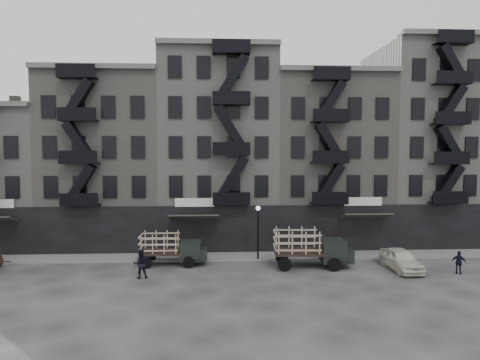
{
  "coord_description": "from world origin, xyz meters",
  "views": [
    {
      "loc": [
        -0.08,
        -29.95,
        8.57
      ],
      "look_at": [
        1.68,
        4.0,
        6.19
      ],
      "focal_mm": 32.0,
      "sensor_mm": 36.0,
      "label": 1
    }
  ],
  "objects_px": {
    "stake_truck_east": "(310,245)",
    "car_east": "(401,259)",
    "stake_truck_west": "(171,246)",
    "policeman": "(459,263)",
    "pedestrian_mid": "(140,264)"
  },
  "relations": [
    {
      "from": "car_east",
      "to": "pedestrian_mid",
      "type": "height_order",
      "value": "pedestrian_mid"
    },
    {
      "from": "stake_truck_west",
      "to": "stake_truck_east",
      "type": "height_order",
      "value": "stake_truck_east"
    },
    {
      "from": "stake_truck_west",
      "to": "stake_truck_east",
      "type": "bearing_deg",
      "value": -6.4
    },
    {
      "from": "stake_truck_east",
      "to": "car_east",
      "type": "distance_m",
      "value": 6.5
    },
    {
      "from": "stake_truck_west",
      "to": "car_east",
      "type": "xyz_separation_m",
      "value": [
        16.57,
        -2.21,
        -0.64
      ]
    },
    {
      "from": "stake_truck_west",
      "to": "stake_truck_east",
      "type": "xyz_separation_m",
      "value": [
        10.22,
        -1.17,
        0.22
      ]
    },
    {
      "from": "pedestrian_mid",
      "to": "policeman",
      "type": "bearing_deg",
      "value": 165.57
    },
    {
      "from": "pedestrian_mid",
      "to": "stake_truck_west",
      "type": "bearing_deg",
      "value": -131.68
    },
    {
      "from": "stake_truck_west",
      "to": "stake_truck_east",
      "type": "relative_size",
      "value": 0.85
    },
    {
      "from": "policeman",
      "to": "pedestrian_mid",
      "type": "bearing_deg",
      "value": 38.58
    },
    {
      "from": "policeman",
      "to": "stake_truck_east",
      "type": "bearing_deg",
      "value": 26.28
    },
    {
      "from": "pedestrian_mid",
      "to": "policeman",
      "type": "xyz_separation_m",
      "value": [
        21.85,
        -0.15,
        -0.18
      ]
    },
    {
      "from": "stake_truck_east",
      "to": "policeman",
      "type": "xyz_separation_m",
      "value": [
        9.93,
        -2.23,
        -0.81
      ]
    },
    {
      "from": "stake_truck_east",
      "to": "policeman",
      "type": "distance_m",
      "value": 10.21
    },
    {
      "from": "stake_truck_east",
      "to": "car_east",
      "type": "relative_size",
      "value": 1.29
    }
  ]
}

